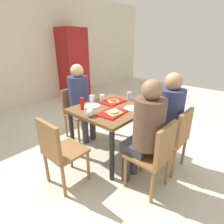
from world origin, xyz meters
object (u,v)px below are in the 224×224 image
at_px(chair_left_end, 59,149).
at_px(chair_near_left, 155,153).
at_px(paper_plate_center, 92,106).
at_px(chair_far_side, 76,109).
at_px(condiment_bottle, 82,103).
at_px(chair_near_right, 175,136).
at_px(person_far_side, 80,97).
at_px(tray_red_far, 113,102).
at_px(soda_can, 129,96).
at_px(plastic_cup_c, 87,110).
at_px(plastic_cup_d, 102,98).
at_px(drink_fridge, 73,63).
at_px(plastic_cup_b, 136,110).
at_px(foil_bundle, 90,113).
at_px(main_table, 112,114).
at_px(tray_red_near, 112,113).
at_px(person_in_red, 146,128).
at_px(pizza_slice_a, 114,111).
at_px(pizza_slice_b, 113,100).
at_px(paper_plate_near_edge, 133,108).
at_px(person_in_brown_jacket, 167,114).
at_px(plastic_cup_a, 92,99).

bearing_deg(chair_left_end, chair_near_left, -52.55).
bearing_deg(paper_plate_center, chair_left_end, -161.73).
bearing_deg(chair_far_side, condiment_bottle, -118.61).
relative_size(chair_near_right, person_far_side, 0.67).
height_order(tray_red_far, soda_can, soda_can).
height_order(chair_near_left, plastic_cup_c, chair_near_left).
bearing_deg(tray_red_far, plastic_cup_d, 115.61).
bearing_deg(paper_plate_center, drink_fridge, 57.32).
bearing_deg(chair_near_left, plastic_cup_b, 59.22).
bearing_deg(plastic_cup_b, foil_bundle, 141.52).
distance_m(soda_can, foil_bundle, 0.83).
bearing_deg(main_table, chair_far_side, 90.00).
relative_size(tray_red_near, foil_bundle, 3.60).
height_order(person_in_red, pizza_slice_a, person_in_red).
height_order(soda_can, condiment_bottle, condiment_bottle).
distance_m(chair_left_end, pizza_slice_b, 1.10).
bearing_deg(pizza_slice_b, person_far_side, 109.06).
relative_size(chair_near_left, soda_can, 6.82).
bearing_deg(plastic_cup_b, paper_plate_center, 105.62).
height_order(person_far_side, tray_red_far, person_far_side).
bearing_deg(plastic_cup_d, plastic_cup_b, -96.38).
xyz_separation_m(chair_near_right, person_in_red, (-0.49, 0.14, 0.25)).
distance_m(chair_near_left, chair_far_side, 1.66).
bearing_deg(paper_plate_near_edge, pizza_slice_a, 165.29).
distance_m(main_table, chair_near_right, 0.87).
bearing_deg(tray_red_near, plastic_cup_d, 58.41).
xyz_separation_m(pizza_slice_b, soda_can, (0.23, -0.12, 0.04)).
relative_size(chair_far_side, person_in_brown_jacket, 0.67).
relative_size(person_in_red, person_far_side, 1.00).
xyz_separation_m(paper_plate_center, soda_can, (0.56, -0.22, 0.06)).
height_order(plastic_cup_b, condiment_bottle, condiment_bottle).
distance_m(chair_far_side, person_in_red, 1.54).
relative_size(main_table, chair_far_side, 1.17).
bearing_deg(foil_bundle, person_far_side, 59.46).
xyz_separation_m(person_far_side, drink_fridge, (1.53, 2.17, 0.22)).
height_order(paper_plate_center, paper_plate_near_edge, same).
bearing_deg(condiment_bottle, soda_can, -16.60).
distance_m(chair_left_end, person_far_side, 1.13).
relative_size(chair_near_left, drink_fridge, 0.44).
height_order(pizza_slice_b, plastic_cup_b, plastic_cup_b).
xyz_separation_m(condiment_bottle, drink_fridge, (1.84, 2.61, 0.15)).
bearing_deg(plastic_cup_d, plastic_cup_a, 144.42).
relative_size(chair_far_side, plastic_cup_b, 8.32).
relative_size(person_far_side, soda_can, 10.18).
bearing_deg(plastic_cup_c, person_in_red, -78.91).
bearing_deg(plastic_cup_c, tray_red_far, 6.65).
bearing_deg(paper_plate_center, main_table, -58.62).
bearing_deg(paper_plate_near_edge, foil_bundle, 158.75).
relative_size(person_far_side, plastic_cup_d, 12.42).
distance_m(pizza_slice_a, plastic_cup_d, 0.51).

